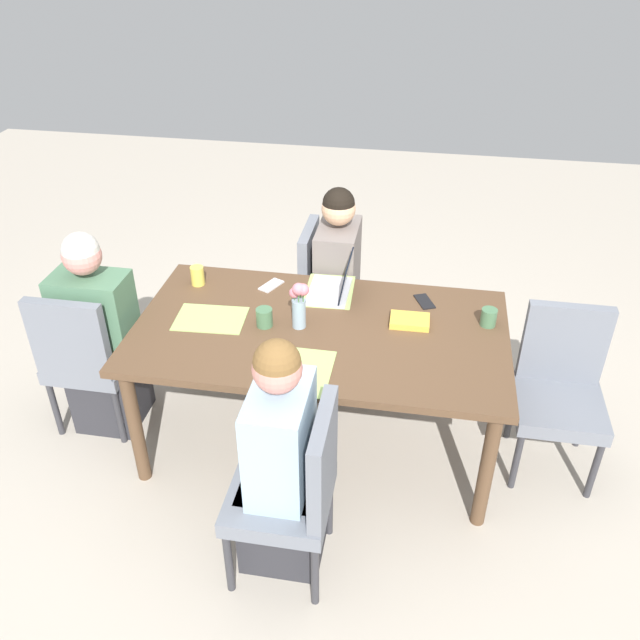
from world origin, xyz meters
name	(u,v)px	position (x,y,z in m)	size (l,w,h in m)	color
ground_plane	(320,437)	(0.00, 0.00, 0.00)	(10.00, 10.00, 0.00)	#B2A899
dining_table	(320,340)	(0.00, 0.00, 0.68)	(1.89, 1.06, 0.75)	brown
chair_near_left_near	(296,486)	(0.04, -0.83, 0.50)	(0.44, 0.44, 0.90)	slate
person_near_left_near	(282,469)	(-0.03, -0.77, 0.53)	(0.36, 0.40, 1.19)	#2D2D33
chair_head_left_left_mid	(86,354)	(-1.28, -0.10, 0.50)	(0.44, 0.44, 0.90)	slate
person_head_left_left_mid	(101,344)	(-1.22, -0.03, 0.53)	(0.40, 0.36, 1.19)	#2D2D33
chair_far_left_far	(327,287)	(-0.10, 0.84, 0.50)	(0.44, 0.44, 0.90)	slate
person_far_left_far	(337,289)	(-0.03, 0.78, 0.53)	(0.36, 0.40, 1.19)	#2D2D33
chair_head_right_right_near	(561,384)	(1.24, 0.08, 0.50)	(0.44, 0.44, 0.90)	slate
flower_vase	(299,302)	(-0.11, 0.00, 0.90)	(0.10, 0.10, 0.26)	#8EA8B7
placemat_near_left_near	(303,372)	(-0.02, -0.37, 0.75)	(0.36, 0.26, 0.00)	#9EBC66
placemat_head_left_left_mid	(211,319)	(-0.58, -0.01, 0.75)	(0.36, 0.26, 0.00)	#9EBC66
placemat_far_left_far	(329,291)	(-0.01, 0.37, 0.75)	(0.36, 0.26, 0.00)	#9EBC66
laptop_far_left_far	(334,286)	(0.02, 0.35, 0.80)	(0.22, 0.32, 0.21)	silver
coffee_mug_near_left	(489,317)	(0.84, 0.18, 0.80)	(0.08, 0.08, 0.09)	#47704C
coffee_mug_near_right	(197,276)	(-0.75, 0.32, 0.81)	(0.08, 0.08, 0.11)	#DBC64C
coffee_mug_centre_left	(264,317)	(-0.28, -0.02, 0.80)	(0.08, 0.08, 0.10)	#47704C
book_red_cover	(410,321)	(0.45, 0.12, 0.77)	(0.20, 0.14, 0.03)	gold
phone_black	(424,301)	(0.51, 0.35, 0.75)	(0.15, 0.07, 0.01)	black
phone_silver	(271,285)	(-0.34, 0.37, 0.75)	(0.15, 0.07, 0.01)	silver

